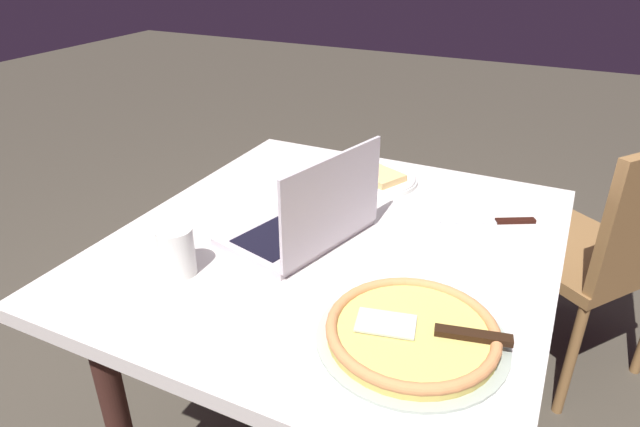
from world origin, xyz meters
The scene contains 7 objects.
dining_table centered at (0.00, 0.00, 0.67)m, with size 1.02×1.10×0.77m.
laptop centered at (-0.06, -0.03, 0.82)m, with size 0.32×0.39×0.24m.
pizza_plate centered at (-0.03, 0.36, 0.78)m, with size 0.24×0.24×0.04m.
pizza_tray centered at (0.28, -0.28, 0.79)m, with size 0.35×0.35×0.04m.
table_knife centered at (0.34, 0.25, 0.77)m, with size 0.22×0.13×0.01m.
drink_cup centered at (-0.25, -0.29, 0.83)m, with size 0.08×0.08×0.11m.
chair_near centered at (0.63, 0.72, 0.52)m, with size 0.62×0.62×0.91m.
Camera 1 is at (0.47, -1.06, 1.44)m, focal length 30.77 mm.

